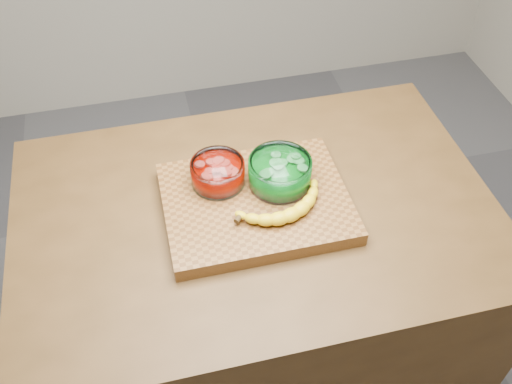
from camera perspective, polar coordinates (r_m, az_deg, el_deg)
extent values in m
plane|color=#4F4F53|center=(2.18, 0.00, -17.67)|extent=(3.50, 3.50, 0.00)
cube|color=#493016|center=(1.78, 0.00, -11.36)|extent=(1.20, 0.80, 0.90)
cube|color=brown|center=(1.41, 0.00, -1.12)|extent=(0.45, 0.35, 0.04)
cylinder|color=white|center=(1.41, -3.84, 1.91)|extent=(0.13, 0.13, 0.06)
cylinder|color=#C60E00|center=(1.42, -3.82, 1.67)|extent=(0.11, 0.11, 0.04)
cylinder|color=#FB5E4F|center=(1.40, -3.88, 2.45)|extent=(0.11, 0.11, 0.02)
cylinder|color=white|center=(1.40, 2.40, 1.99)|extent=(0.16, 0.16, 0.07)
cylinder|color=#0C861C|center=(1.41, 2.38, 1.68)|extent=(0.13, 0.13, 0.04)
cylinder|color=#61D065|center=(1.39, 2.42, 2.55)|extent=(0.13, 0.13, 0.02)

